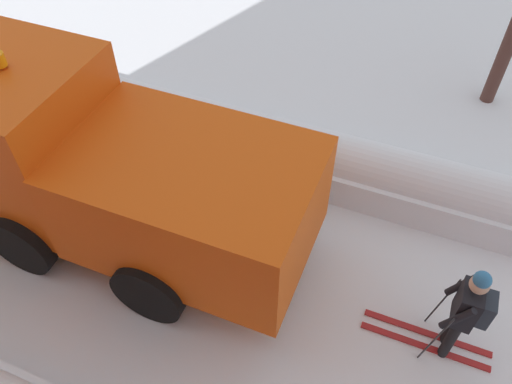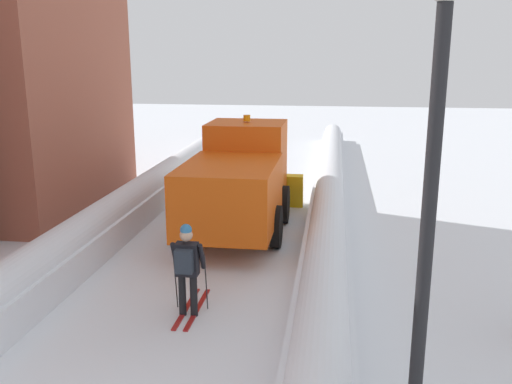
# 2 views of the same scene
# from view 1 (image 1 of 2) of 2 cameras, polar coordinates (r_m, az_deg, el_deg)

# --- Properties ---
(ground_plane) EXTENTS (80.00, 80.00, 0.00)m
(ground_plane) POSITION_cam_1_polar(r_m,az_deg,el_deg) (8.43, -12.64, -7.63)
(ground_plane) COLOR white
(snowbank_right) EXTENTS (1.10, 36.00, 1.04)m
(snowbank_right) POSITION_cam_1_polar(r_m,az_deg,el_deg) (9.72, -4.47, 6.76)
(snowbank_right) COLOR white
(snowbank_right) RESTS_ON ground
(plow_truck) EXTENTS (3.20, 5.98, 3.12)m
(plow_truck) POSITION_cam_1_polar(r_m,az_deg,el_deg) (7.76, -15.80, 2.28)
(plow_truck) COLOR #DB510F
(plow_truck) RESTS_ON ground
(skier) EXTENTS (0.62, 1.80, 1.81)m
(skier) POSITION_cam_1_polar(r_m,az_deg,el_deg) (7.12, 22.30, -12.14)
(skier) COLOR black
(skier) RESTS_ON ground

